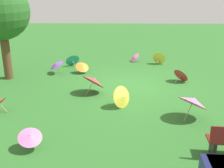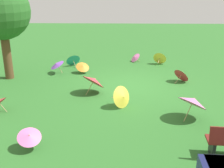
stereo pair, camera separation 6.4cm
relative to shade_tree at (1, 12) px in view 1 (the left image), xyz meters
The scene contains 12 objects.
ground 6.36m from the shade_tree, behind, with size 40.00×40.00×0.00m, color #2D6B28.
shade_tree is the anchor object (origin of this frame).
parasol_yellow_0 8.11m from the shade_tree, 159.95° to the right, with size 0.78×0.73×0.68m.
parasol_red_1 5.03m from the shade_tree, 157.02° to the left, with size 1.25×1.26×0.88m.
parasol_yellow_1 6.53m from the shade_tree, 149.25° to the left, with size 0.80×0.83×0.78m.
parasol_orange_0 4.27m from the shade_tree, 165.73° to the right, with size 0.82×0.80×0.57m.
parasol_red_4 8.23m from the shade_tree, behind, with size 0.86×0.88×0.66m.
parasol_teal_0 4.25m from the shade_tree, 140.34° to the right, with size 0.88×0.83×0.68m.
parasol_pink_1 8.65m from the shade_tree, 152.31° to the left, with size 1.29×1.30×0.94m.
parasol_pink_2 6.90m from the shade_tree, 115.41° to the left, with size 0.81×0.80×0.58m.
parasol_pink_3 7.13m from the shade_tree, 153.01° to the right, with size 0.66×0.73×0.51m.
parasol_purple_0 3.30m from the shade_tree, 159.68° to the right, with size 0.88×0.89×0.69m.
Camera 1 is at (0.58, 11.08, 4.06)m, focal length 44.40 mm.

